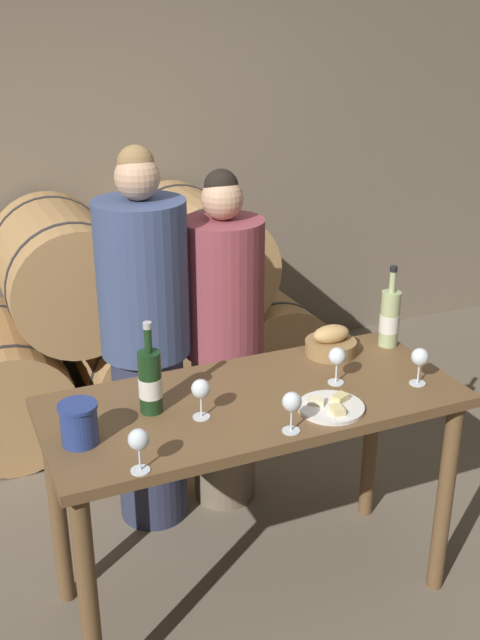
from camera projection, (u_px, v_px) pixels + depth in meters
name	position (u px, v px, depth m)	size (l,w,h in m)	color
ground_plane	(253.00, 591.00, 3.01)	(10.00, 10.00, 0.00)	#726654
stone_wall_back	(97.00, 116.00, 4.26)	(10.00, 0.12, 3.20)	#7F705B
barrel_stack	(134.00, 321.00, 4.18)	(2.13, 0.90, 1.24)	tan
tasting_table	(254.00, 430.00, 2.73)	(1.50, 0.64, 0.88)	brown
person_left	(146.00, 345.00, 3.17)	(0.38, 0.38, 1.69)	#2D334C
person_right	(224.00, 345.00, 3.32)	(0.36, 0.36, 1.57)	#756651
wine_bottle_red	(150.00, 382.00, 2.54)	(0.08, 0.08, 0.33)	#193819
wine_bottle_white	(390.00, 318.00, 3.04)	(0.08, 0.08, 0.34)	#ADBC7F
blue_crock	(79.00, 422.00, 2.36)	(0.13, 0.13, 0.14)	navy
bread_basket	(331.00, 343.00, 2.99)	(0.21, 0.21, 0.12)	olive
cheese_plate	(331.00, 407.00, 2.59)	(0.23, 0.23, 0.04)	white
wine_glass_far_left	(139.00, 441.00, 2.21)	(0.07, 0.07, 0.14)	white
wine_glass_left	(201.00, 390.00, 2.50)	(0.07, 0.07, 0.14)	white
wine_glass_center	(292.00, 403.00, 2.42)	(0.07, 0.07, 0.14)	white
wine_glass_right	(337.00, 358.00, 2.73)	(0.07, 0.07, 0.14)	white
wine_glass_far_right	(420.00, 358.00, 2.73)	(0.07, 0.07, 0.14)	white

